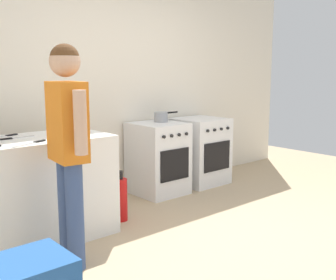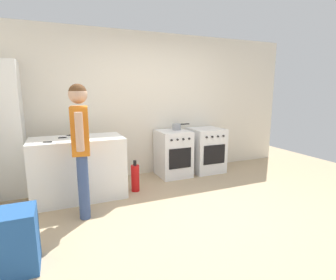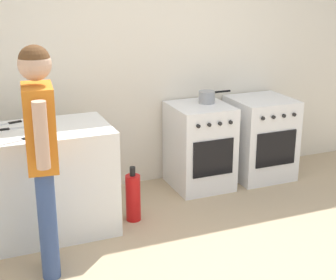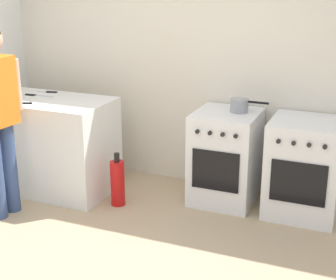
{
  "view_description": "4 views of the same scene",
  "coord_description": "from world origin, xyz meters",
  "views": [
    {
      "loc": [
        -2.77,
        -2.2,
        1.48
      ],
      "look_at": [
        -0.17,
        0.8,
        0.8
      ],
      "focal_mm": 45.0,
      "sensor_mm": 36.0,
      "label": 1
    },
    {
      "loc": [
        -1.6,
        -2.73,
        1.58
      ],
      "look_at": [
        -0.16,
        0.63,
        0.88
      ],
      "focal_mm": 28.0,
      "sensor_mm": 36.0,
      "label": 2
    },
    {
      "loc": [
        -1.8,
        -2.82,
        2.1
      ],
      "look_at": [
        -0.28,
        0.88,
        0.78
      ],
      "focal_mm": 55.0,
      "sensor_mm": 36.0,
      "label": 3
    },
    {
      "loc": [
        1.56,
        -2.71,
        2.05
      ],
      "look_at": [
        0.14,
        0.71,
        0.83
      ],
      "focal_mm": 55.0,
      "sensor_mm": 36.0,
      "label": 4
    }
  ],
  "objects": [
    {
      "name": "knife_carving",
      "position": [
        -1.46,
        0.95,
        0.9
      ],
      "size": [
        0.32,
        0.15,
        0.01
      ],
      "color": "silver",
      "rests_on": "counter_unit"
    },
    {
      "name": "knife_paring",
      "position": [
        -1.45,
        1.44,
        0.91
      ],
      "size": [
        0.21,
        0.08,
        0.01
      ],
      "color": "silver",
      "rests_on": "counter_unit"
    },
    {
      "name": "oven_left",
      "position": [
        0.35,
        1.58,
        0.43
      ],
      "size": [
        0.56,
        0.62,
        0.85
      ],
      "color": "white",
      "rests_on": "ground"
    },
    {
      "name": "knife_chef",
      "position": [
        -1.45,
        1.28,
        0.9
      ],
      "size": [
        0.31,
        0.05,
        0.01
      ],
      "color": "silver",
      "rests_on": "counter_unit"
    },
    {
      "name": "ground_plane",
      "position": [
        0.0,
        0.0,
        0.0
      ],
      "size": [
        8.0,
        8.0,
        0.0
      ],
      "primitive_type": "plane",
      "color": "tan"
    },
    {
      "name": "oven_right",
      "position": [
        1.06,
        1.58,
        0.43
      ],
      "size": [
        0.61,
        0.62,
        0.85
      ],
      "color": "white",
      "rests_on": "ground"
    },
    {
      "name": "back_wall",
      "position": [
        0.0,
        1.95,
        1.3
      ],
      "size": [
        6.0,
        0.1,
        2.6
      ],
      "primitive_type": "cube",
      "color": "silver",
      "rests_on": "ground"
    },
    {
      "name": "counter_unit",
      "position": [
        -1.35,
        1.2,
        0.45
      ],
      "size": [
        1.3,
        0.7,
        0.9
      ],
      "primitive_type": "cube",
      "color": "white",
      "rests_on": "ground"
    },
    {
      "name": "pot",
      "position": [
        0.45,
        1.63,
        0.91
      ],
      "size": [
        0.34,
        0.16,
        0.12
      ],
      "color": "gray",
      "rests_on": "oven_left"
    },
    {
      "name": "fire_extinguisher",
      "position": [
        -0.52,
        1.1,
        0.22
      ],
      "size": [
        0.13,
        0.13,
        0.5
      ],
      "color": "red",
      "rests_on": "ground"
    }
  ]
}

